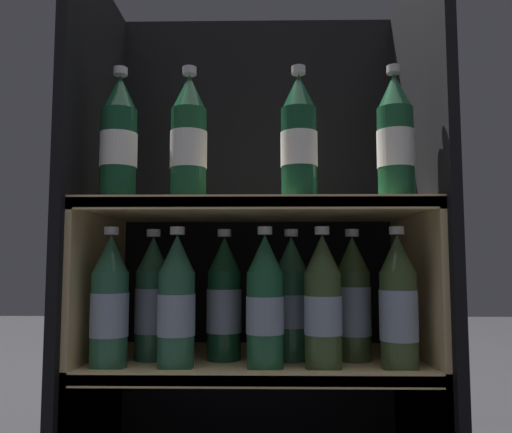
% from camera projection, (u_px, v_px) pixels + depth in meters
% --- Properties ---
extents(fridge_back_wall, '(0.69, 0.02, 1.01)m').
position_uv_depth(fridge_back_wall, '(258.00, 226.00, 1.19)').
color(fridge_back_wall, black).
rests_on(fridge_back_wall, ground_plane).
extents(fridge_side_left, '(0.02, 0.37, 1.01)m').
position_uv_depth(fridge_side_left, '(93.00, 220.00, 1.02)').
color(fridge_side_left, black).
rests_on(fridge_side_left, ground_plane).
extents(fridge_side_right, '(0.02, 0.37, 1.01)m').
position_uv_depth(fridge_side_right, '(422.00, 220.00, 1.01)').
color(fridge_side_right, black).
rests_on(fridge_side_right, ground_plane).
extents(shelf_lower, '(0.65, 0.33, 0.24)m').
position_uv_depth(shelf_lower, '(256.00, 379.00, 0.98)').
color(shelf_lower, '#DBBC84').
rests_on(shelf_lower, ground_plane).
extents(shelf_upper, '(0.65, 0.33, 0.54)m').
position_uv_depth(shelf_upper, '(256.00, 276.00, 1.00)').
color(shelf_upper, '#DBBC84').
rests_on(shelf_upper, ground_plane).
extents(bottle_upper_front_0, '(0.07, 0.07, 0.25)m').
position_uv_depth(bottle_upper_front_0, '(119.00, 141.00, 0.92)').
color(bottle_upper_front_0, '#144228').
rests_on(bottle_upper_front_0, shelf_upper).
extents(bottle_upper_front_1, '(0.07, 0.07, 0.25)m').
position_uv_depth(bottle_upper_front_1, '(189.00, 141.00, 0.92)').
color(bottle_upper_front_1, '#194C2D').
rests_on(bottle_upper_front_1, shelf_upper).
extents(bottle_upper_front_2, '(0.07, 0.07, 0.25)m').
position_uv_depth(bottle_upper_front_2, '(299.00, 140.00, 0.92)').
color(bottle_upper_front_2, '#144228').
rests_on(bottle_upper_front_2, shelf_upper).
extents(bottle_upper_front_3, '(0.07, 0.07, 0.25)m').
position_uv_depth(bottle_upper_front_3, '(395.00, 140.00, 0.91)').
color(bottle_upper_front_3, '#194C2D').
rests_on(bottle_upper_front_3, shelf_upper).
extents(bottle_lower_front_0, '(0.07, 0.07, 0.25)m').
position_uv_depth(bottle_lower_front_0, '(110.00, 305.00, 0.90)').
color(bottle_lower_front_0, '#285B42').
rests_on(bottle_lower_front_0, shelf_lower).
extents(bottle_lower_front_1, '(0.07, 0.07, 0.25)m').
position_uv_depth(bottle_lower_front_1, '(176.00, 305.00, 0.89)').
color(bottle_lower_front_1, '#285B42').
rests_on(bottle_lower_front_1, shelf_lower).
extents(bottle_lower_front_2, '(0.07, 0.07, 0.25)m').
position_uv_depth(bottle_lower_front_2, '(265.00, 304.00, 0.89)').
color(bottle_lower_front_2, '#1E5638').
rests_on(bottle_lower_front_2, shelf_lower).
extents(bottle_lower_front_3, '(0.07, 0.07, 0.25)m').
position_uv_depth(bottle_lower_front_3, '(323.00, 305.00, 0.89)').
color(bottle_lower_front_3, '#384C28').
rests_on(bottle_lower_front_3, shelf_lower).
extents(bottle_lower_front_4, '(0.07, 0.07, 0.25)m').
position_uv_depth(bottle_lower_front_4, '(398.00, 305.00, 0.89)').
color(bottle_lower_front_4, '#384C28').
rests_on(bottle_lower_front_4, shelf_lower).
extents(bottle_lower_back_0, '(0.07, 0.07, 0.25)m').
position_uv_depth(bottle_lower_back_0, '(152.00, 301.00, 0.97)').
color(bottle_lower_back_0, '#285B42').
rests_on(bottle_lower_back_0, shelf_lower).
extents(bottle_lower_back_1, '(0.07, 0.07, 0.25)m').
position_uv_depth(bottle_lower_back_1, '(224.00, 301.00, 0.97)').
color(bottle_lower_back_1, '#144228').
rests_on(bottle_lower_back_1, shelf_lower).
extents(bottle_lower_back_2, '(0.07, 0.07, 0.25)m').
position_uv_depth(bottle_lower_back_2, '(292.00, 301.00, 0.97)').
color(bottle_lower_back_2, '#285B42').
rests_on(bottle_lower_back_2, shelf_lower).
extents(bottle_lower_back_3, '(0.07, 0.07, 0.25)m').
position_uv_depth(bottle_lower_back_3, '(353.00, 302.00, 0.96)').
color(bottle_lower_back_3, '#384C28').
rests_on(bottle_lower_back_3, shelf_lower).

